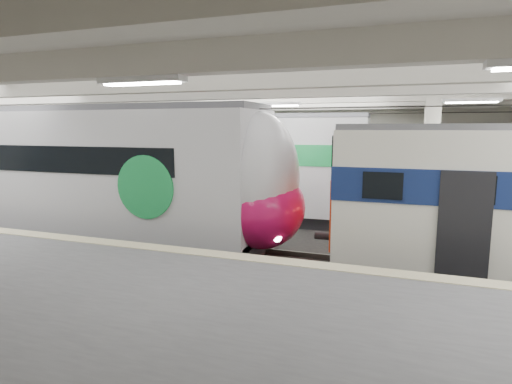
% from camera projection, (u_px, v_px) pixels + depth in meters
% --- Properties ---
extents(station_hall, '(36.00, 24.00, 5.75)m').
position_uv_depth(station_hall, '(237.00, 161.00, 11.47)').
color(station_hall, black).
rests_on(station_hall, ground).
extents(modern_emu, '(15.35, 3.17, 4.88)m').
position_uv_depth(modern_emu, '(110.00, 178.00, 15.07)').
color(modern_emu, silver).
rests_on(modern_emu, ground).
extents(far_train, '(15.01, 3.77, 4.71)m').
position_uv_depth(far_train, '(203.00, 165.00, 19.89)').
color(far_train, silver).
rests_on(far_train, ground).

